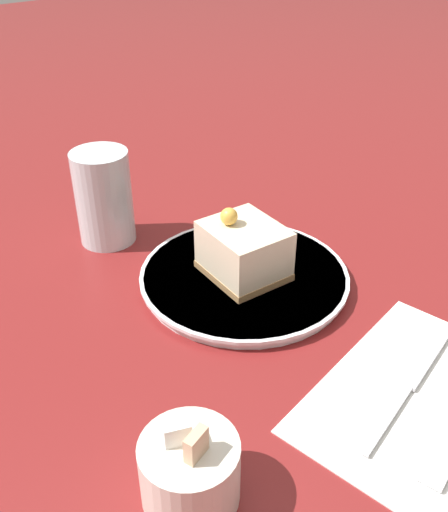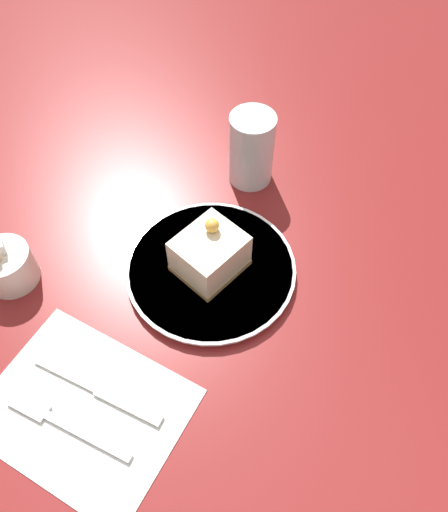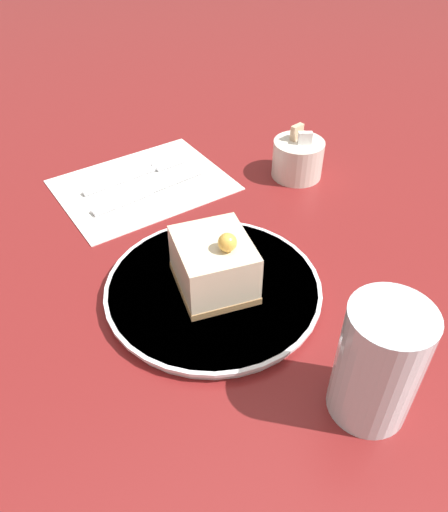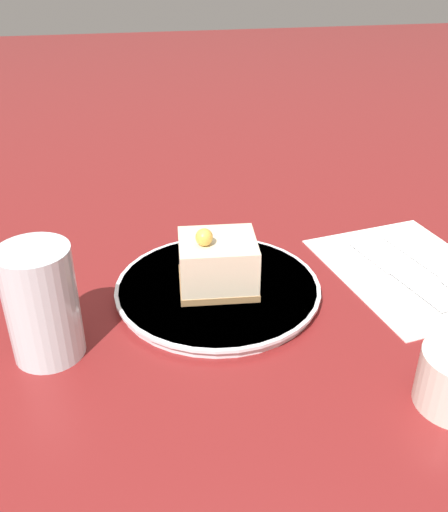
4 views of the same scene
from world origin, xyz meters
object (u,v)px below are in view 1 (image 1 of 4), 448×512
object	(u,v)px
cake_slice	(244,250)
sugar_bowl	(190,471)
knife	(415,376)
plate	(244,277)
drinking_glass	(104,197)

from	to	relation	value
cake_slice	sugar_bowl	xyz separation A→B (m)	(-0.18, 0.21, -0.02)
cake_slice	knife	distance (m)	0.23
plate	drinking_glass	distance (m)	0.21
cake_slice	drinking_glass	bearing A→B (deg)	25.44
cake_slice	sugar_bowl	distance (m)	0.28
plate	knife	xyz separation A→B (m)	(-0.22, -0.02, -0.00)
plate	sugar_bowl	xyz separation A→B (m)	(-0.18, 0.22, 0.02)
plate	sugar_bowl	size ratio (longest dim) A/B	3.11
knife	cake_slice	bearing A→B (deg)	-7.99
cake_slice	drinking_glass	distance (m)	0.20
plate	drinking_glass	xyz separation A→B (m)	(0.19, 0.07, 0.05)
knife	sugar_bowl	size ratio (longest dim) A/B	2.33
sugar_bowl	drinking_glass	distance (m)	0.40
knife	sugar_bowl	xyz separation A→B (m)	(0.04, 0.23, 0.02)
sugar_bowl	drinking_glass	bearing A→B (deg)	-21.16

